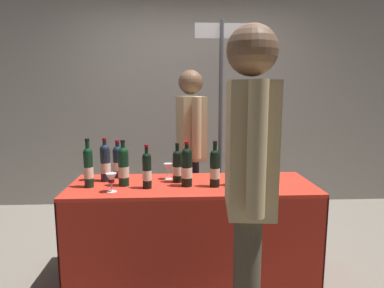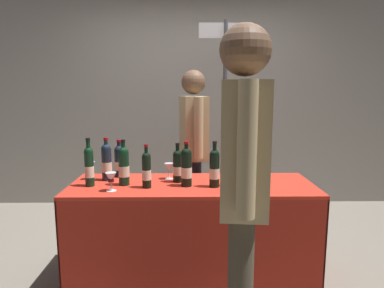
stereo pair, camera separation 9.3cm
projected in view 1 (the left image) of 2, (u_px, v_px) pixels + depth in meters
ground_plane at (192, 276)px, 2.62m from camera, size 12.00×12.00×0.00m
back_partition at (184, 83)px, 4.17m from camera, size 6.56×0.12×3.04m
tasting_table at (192, 213)px, 2.54m from camera, size 1.81×0.63×0.75m
featured_wine_bottle at (147, 170)px, 2.37m from camera, size 0.07×0.07×0.31m
display_bottle_0 at (88, 167)px, 2.39m from camera, size 0.07×0.07×0.35m
display_bottle_1 at (237, 168)px, 2.44m from camera, size 0.08×0.08×0.31m
display_bottle_2 at (244, 162)px, 2.61m from camera, size 0.08×0.08×0.31m
display_bottle_3 at (177, 166)px, 2.53m from camera, size 0.07×0.07×0.30m
display_bottle_4 at (215, 168)px, 2.41m from camera, size 0.07×0.07×0.33m
display_bottle_5 at (123, 166)px, 2.43m from camera, size 0.08×0.08×0.34m
display_bottle_6 at (118, 161)px, 2.66m from camera, size 0.08×0.08×0.30m
display_bottle_7 at (105, 162)px, 2.56m from camera, size 0.08×0.08×0.33m
display_bottle_8 at (187, 167)px, 2.42m from camera, size 0.08×0.08×0.33m
wine_glass_near_vendor at (111, 179)px, 2.29m from camera, size 0.08×0.08×0.13m
wine_glass_mid at (89, 167)px, 2.58m from camera, size 0.07×0.07×0.14m
wine_glass_near_taster at (168, 168)px, 2.62m from camera, size 0.07×0.07×0.13m
vendor_presenter at (191, 140)px, 3.13m from camera, size 0.27×0.59×1.62m
taster_foreground_right at (249, 173)px, 1.61m from camera, size 0.25×0.56×1.73m
booth_signpost at (221, 105)px, 3.45m from camera, size 0.54×0.04×2.12m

